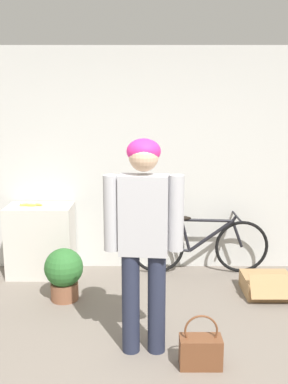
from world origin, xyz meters
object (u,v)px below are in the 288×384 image
person (144,229)px  bicycle (200,245)px  cardboard_box (268,285)px  potted_plant (64,272)px  handbag (201,350)px  banana (31,205)px

person → bicycle: (0.65, 1.69, -0.68)m
cardboard_box → potted_plant: size_ratio=1.02×
handbag → cardboard_box: handbag is taller
cardboard_box → handbag: bearing=-123.3°
banana → potted_plant: 0.97m
bicycle → person: bearing=-111.8°
banana → cardboard_box: (2.58, -0.51, -0.75)m
handbag → person: bearing=152.8°
bicycle → potted_plant: (-1.46, -0.73, -0.05)m
cardboard_box → potted_plant: 2.13m
handbag → cardboard_box: size_ratio=0.77×
banana → handbag: banana is taller
person → cardboard_box: bearing=46.4°
bicycle → banana: banana is taller
cardboard_box → potted_plant: (-2.11, -0.15, 0.20)m
banana → potted_plant: banana is taller
banana → handbag: (1.71, -1.83, -0.71)m
banana → cardboard_box: 2.74m
banana → potted_plant: size_ratio=0.51×
person → banana: person is taller
bicycle → handbag: bicycle is taller
cardboard_box → banana: bearing=168.9°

